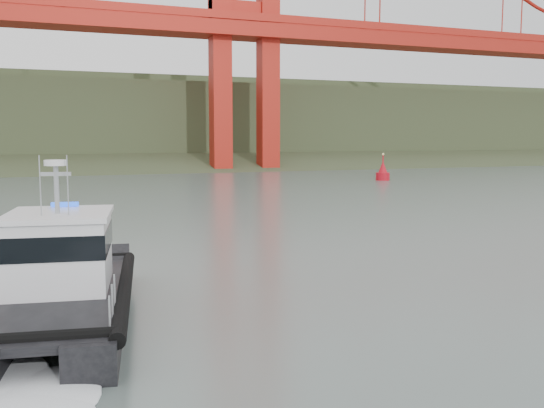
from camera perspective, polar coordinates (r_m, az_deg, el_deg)
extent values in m
plane|color=#475450|center=(20.79, 5.52, -8.89)|extent=(400.00, 400.00, 0.00)
cube|color=#303F24|center=(110.44, -16.34, 3.25)|extent=(500.00, 44.72, 16.25)
cube|color=#303F24|center=(138.23, -17.38, 6.28)|extent=(500.00, 70.00, 18.00)
cube|color=#303F24|center=(163.28, -18.02, 7.98)|extent=(500.00, 60.00, 16.00)
cube|color=#AD1F15|center=(94.82, -15.88, 16.15)|extent=(260.00, 6.00, 2.20)
cube|color=black|center=(19.35, -23.02, -9.34)|extent=(2.84, 10.27, 1.11)
cube|color=black|center=(19.01, -15.50, -9.34)|extent=(2.84, 10.27, 1.11)
cube|color=black|center=(18.58, -19.53, -8.42)|extent=(5.09, 9.30, 0.23)
cube|color=white|center=(19.22, -19.29, -4.32)|extent=(3.29, 3.75, 2.13)
cube|color=black|center=(19.16, -19.33, -3.19)|extent=(3.35, 3.81, 0.70)
cube|color=white|center=(19.05, -19.41, -0.94)|extent=(3.50, 3.96, 0.15)
cylinder|color=#979B9F|center=(18.70, -19.61, 1.26)|extent=(0.15, 0.15, 1.67)
cylinder|color=white|center=(18.65, -19.70, 3.68)|extent=(0.65, 0.65, 0.17)
cylinder|color=red|center=(77.83, 10.38, 2.50)|extent=(1.74, 1.74, 1.16)
cone|color=red|center=(77.76, 10.39, 3.36)|extent=(1.35, 1.35, 1.74)
cylinder|color=red|center=(77.71, 10.41, 4.21)|extent=(0.15, 0.15, 0.97)
sphere|color=#E5D87F|center=(77.70, 10.42, 4.64)|extent=(0.29, 0.29, 0.29)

